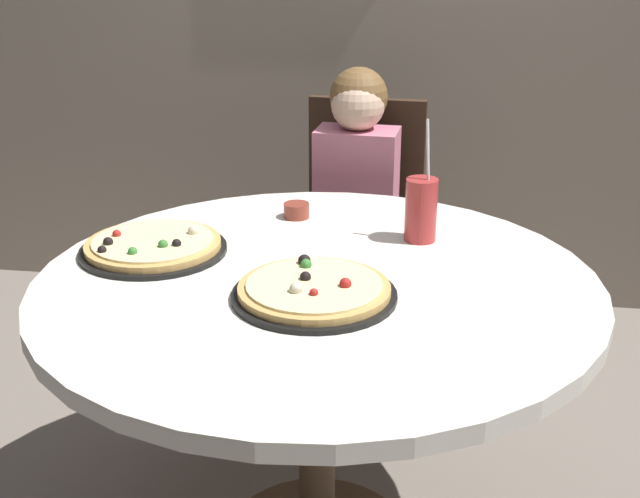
% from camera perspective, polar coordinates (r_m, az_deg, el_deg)
% --- Properties ---
extents(dining_table, '(1.28, 1.28, 0.75)m').
position_cam_1_polar(dining_table, '(1.88, -0.22, -4.56)').
color(dining_table, silver).
rests_on(dining_table, ground_plane).
extents(chair_wooden, '(0.43, 0.43, 0.95)m').
position_cam_1_polar(chair_wooden, '(2.82, 2.87, 1.70)').
color(chair_wooden, '#382619').
rests_on(chair_wooden, ground_plane).
extents(diner_child, '(0.28, 0.42, 1.08)m').
position_cam_1_polar(diner_child, '(2.66, 2.20, -0.54)').
color(diner_child, '#3F4766').
rests_on(diner_child, ground_plane).
extents(pizza_veggie, '(0.35, 0.35, 0.05)m').
position_cam_1_polar(pizza_veggie, '(1.74, -0.41, -2.92)').
color(pizza_veggie, black).
rests_on(pizza_veggie, dining_table).
extents(pizza_cheese, '(0.36, 0.36, 0.05)m').
position_cam_1_polar(pizza_cheese, '(2.02, -11.56, 0.20)').
color(pizza_cheese, black).
rests_on(pizza_cheese, dining_table).
extents(soda_cup, '(0.08, 0.08, 0.31)m').
position_cam_1_polar(soda_cup, '(2.05, 7.06, 2.76)').
color(soda_cup, '#B73333').
rests_on(soda_cup, dining_table).
extents(sauce_bowl, '(0.07, 0.07, 0.04)m').
position_cam_1_polar(sauce_bowl, '(2.22, -1.65, 2.71)').
color(sauce_bowl, brown).
rests_on(sauce_bowl, dining_table).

